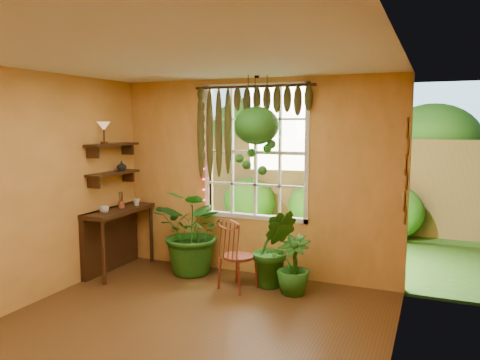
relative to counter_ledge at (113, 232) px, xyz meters
The scene contains 23 objects.
floor 2.55m from the counter_ledge, 39.96° to the right, with size 4.50×4.50×0.00m, color #593519.
ceiling 3.29m from the counter_ledge, 39.96° to the right, with size 4.50×4.50×0.00m, color white.
wall_back 2.17m from the counter_ledge, 18.80° to the left, with size 4.00×4.00×0.00m, color #E8A24F.
wall_left 1.79m from the counter_ledge, 93.24° to the right, with size 4.50×4.50×0.00m, color #E8A24F.
wall_right 4.30m from the counter_ledge, 22.26° to the right, with size 4.50×4.50×0.00m, color #E8A24F.
window 2.33m from the counter_ledge, 19.65° to the left, with size 1.52×0.10×1.86m.
valance_vine 2.57m from the counter_ledge, 17.07° to the left, with size 1.70×0.12×1.10m.
string_lights 1.76m from the counter_ledge, 27.17° to the left, with size 0.03×0.03×1.54m, color #FF2633, non-canonical shape.
wall_plates 4.02m from the counter_ledge, ahead, with size 0.04×0.32×1.10m, color #F9F0CC, non-canonical shape.
counter_ledge is the anchor object (origin of this frame).
shelf_lower 0.85m from the counter_ledge, ahead, with size 0.25×0.90×0.04m, color #3A2410.
shelf_upper 1.25m from the counter_ledge, ahead, with size 0.25×0.90×0.04m, color #3A2410.
backyard 5.74m from the counter_ledge, 67.84° to the left, with size 14.00×10.00×12.00m.
windsor_chair 1.94m from the counter_ledge, ahead, with size 0.50×0.52×1.07m.
potted_plant_left 1.20m from the counter_ledge, 14.55° to the left, with size 1.09×0.94×1.21m, color #174E14.
potted_plant_mid 2.35m from the counter_ledge, ahead, with size 0.56×0.45×1.02m, color #174E14.
potted_plant_right 2.65m from the counter_ledge, ahead, with size 0.41×0.41×0.74m, color #174E14.
hanging_basket 2.52m from the counter_ledge, ahead, with size 0.58×0.58×1.27m.
cup_a 0.54m from the counter_ledge, 69.05° to the right, with size 0.12×0.12×0.10m, color silver.
cup_b 0.54m from the counter_ledge, 58.88° to the left, with size 0.10×0.10×0.10m, color beige.
brush_jar 0.48m from the counter_ledge, 29.57° to the left, with size 0.08×0.08×0.30m.
shelf_vase 0.96m from the counter_ledge, 78.13° to the left, with size 0.14×0.14×0.14m, color #B2AD99.
tiffany_lamp 1.50m from the counter_ledge, 75.26° to the right, with size 0.18×0.18×0.30m.
Camera 1 is at (2.29, -3.70, 2.11)m, focal length 35.00 mm.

